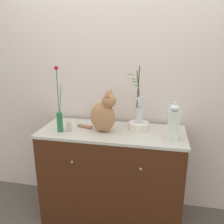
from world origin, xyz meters
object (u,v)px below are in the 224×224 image
cat_sitting (104,114)px  bowl_porcelain (138,126)px  sideboard (112,175)px  candle_pillar (69,127)px  jar_lidded_porcelain (173,123)px  vase_slim_green (60,117)px  vase_glass_clear (139,108)px

cat_sitting → bowl_porcelain: bearing=20.8°
sideboard → candle_pillar: size_ratio=13.40×
cat_sitting → jar_lidded_porcelain: (0.61, -0.06, -0.02)m
vase_slim_green → candle_pillar: bearing=16.5°
cat_sitting → vase_glass_clear: 0.33m
vase_glass_clear → sideboard: bearing=-159.9°
sideboard → jar_lidded_porcelain: size_ratio=4.13×
cat_sitting → vase_slim_green: size_ratio=0.68×
jar_lidded_porcelain → candle_pillar: size_ratio=3.24×
sideboard → vase_slim_green: vase_slim_green is taller
bowl_porcelain → cat_sitting: bearing=-159.2°
sideboard → vase_glass_clear: (0.23, 0.09, 0.68)m
vase_slim_green → sideboard: bearing=14.0°
jar_lidded_porcelain → cat_sitting: bearing=174.4°
vase_glass_clear → candle_pillar: bearing=-163.9°
vase_slim_green → vase_glass_clear: size_ratio=1.15×
vase_glass_clear → candle_pillar: (-0.62, -0.18, -0.17)m
sideboard → bowl_porcelain: (0.24, 0.09, 0.50)m
vase_slim_green → candle_pillar: (0.08, 0.02, -0.10)m
jar_lidded_porcelain → candle_pillar: bearing=-179.9°
sideboard → candle_pillar: (-0.38, -0.09, 0.51)m
cat_sitting → vase_glass_clear: size_ratio=0.78×
cat_sitting → jar_lidded_porcelain: cat_sitting is taller
cat_sitting → candle_pillar: cat_sitting is taller
candle_pillar → sideboard: bearing=13.5°
vase_slim_green → jar_lidded_porcelain: bearing=1.4°
bowl_porcelain → vase_glass_clear: 0.18m
sideboard → vase_slim_green: bearing=-166.0°
bowl_porcelain → vase_glass_clear: (-0.00, -0.00, 0.18)m
sideboard → bowl_porcelain: bearing=20.0°
sideboard → jar_lidded_porcelain: 0.82m
cat_sitting → bowl_porcelain: cat_sitting is taller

